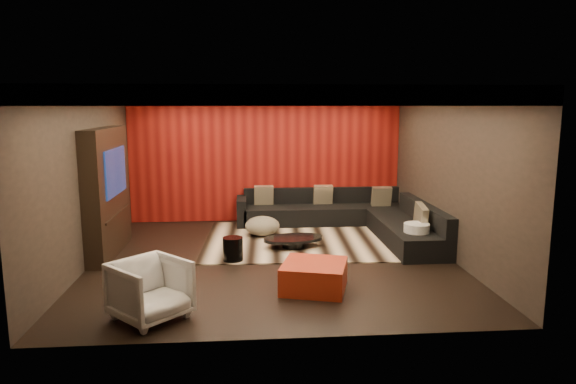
{
  "coord_description": "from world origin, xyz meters",
  "views": [
    {
      "loc": [
        -0.44,
        -8.38,
        2.6
      ],
      "look_at": [
        0.3,
        0.6,
        1.05
      ],
      "focal_mm": 32.0,
      "sensor_mm": 36.0,
      "label": 1
    }
  ],
  "objects": [
    {
      "name": "cove_right",
      "position": [
        2.36,
        0.0,
        2.6
      ],
      "size": [
        0.08,
        4.8,
        0.04
      ],
      "primitive_type": "cube",
      "color": "#FFD899",
      "rests_on": "ground"
    },
    {
      "name": "white_side_table",
      "position": [
        2.5,
        0.07,
        0.28
      ],
      "size": [
        0.45,
        0.45,
        0.55
      ],
      "primitive_type": "cylinder",
      "rotation": [
        0.0,
        0.0,
        -0.01
      ],
      "color": "silver",
      "rests_on": "floor"
    },
    {
      "name": "throw_pillows",
      "position": [
        1.58,
        2.03,
        0.62
      ],
      "size": [
        2.98,
        2.77,
        0.5
      ],
      "color": "tan",
      "rests_on": "sectional_sofa"
    },
    {
      "name": "floor",
      "position": [
        0.0,
        0.0,
        -0.01
      ],
      "size": [
        6.0,
        6.0,
        0.02
      ],
      "primitive_type": "cube",
      "color": "black",
      "rests_on": "ground"
    },
    {
      "name": "red_feature_wall",
      "position": [
        0.0,
        2.97,
        1.4
      ],
      "size": [
        5.98,
        0.05,
        2.78
      ],
      "primitive_type": "cube",
      "color": "#6B0C0A",
      "rests_on": "ground"
    },
    {
      "name": "soffit_back",
      "position": [
        0.0,
        2.7,
        2.69
      ],
      "size": [
        6.0,
        0.6,
        0.22
      ],
      "primitive_type": "cube",
      "color": "silver",
      "rests_on": "ground"
    },
    {
      "name": "tv_surround",
      "position": [
        -2.85,
        0.6,
        1.1
      ],
      "size": [
        0.3,
        2.0,
        2.2
      ],
      "primitive_type": "cube",
      "color": "black",
      "rests_on": "ground"
    },
    {
      "name": "striped_pouf",
      "position": [
        -0.14,
        1.55,
        0.21
      ],
      "size": [
        0.76,
        0.76,
        0.38
      ],
      "primitive_type": "ellipsoid",
      "rotation": [
        0.0,
        0.0,
        0.11
      ],
      "color": "beige",
      "rests_on": "rug"
    },
    {
      "name": "ceiling",
      "position": [
        0.0,
        0.0,
        2.81
      ],
      "size": [
        6.0,
        6.0,
        0.02
      ],
      "primitive_type": "cube",
      "color": "silver",
      "rests_on": "ground"
    },
    {
      "name": "armchair",
      "position": [
        -1.62,
        -2.33,
        0.37
      ],
      "size": [
        1.13,
        1.13,
        0.74
      ],
      "primitive_type": "imported",
      "rotation": [
        0.0,
        0.0,
        0.78
      ],
      "color": "silver",
      "rests_on": "floor"
    },
    {
      "name": "soffit_front",
      "position": [
        0.0,
        -2.7,
        2.69
      ],
      "size": [
        6.0,
        0.6,
        0.22
      ],
      "primitive_type": "cube",
      "color": "silver",
      "rests_on": "ground"
    },
    {
      "name": "wall_left",
      "position": [
        -3.01,
        0.0,
        1.4
      ],
      "size": [
        0.02,
        6.0,
        2.8
      ],
      "primitive_type": "cube",
      "color": "black",
      "rests_on": "ground"
    },
    {
      "name": "cove_left",
      "position": [
        -2.36,
        0.0,
        2.6
      ],
      "size": [
        0.08,
        4.8,
        0.04
      ],
      "primitive_type": "cube",
      "color": "#FFD899",
      "rests_on": "ground"
    },
    {
      "name": "tv_screen",
      "position": [
        -2.69,
        0.6,
        1.45
      ],
      "size": [
        0.04,
        1.3,
        0.8
      ],
      "primitive_type": "cube",
      "color": "black",
      "rests_on": "ground"
    },
    {
      "name": "orange_ottoman",
      "position": [
        0.5,
        -1.48,
        0.19
      ],
      "size": [
        1.08,
        1.08,
        0.39
      ],
      "primitive_type": "cube",
      "rotation": [
        0.0,
        0.0,
        -0.28
      ],
      "color": "#A82A15",
      "rests_on": "floor"
    },
    {
      "name": "tv_shelf",
      "position": [
        -2.69,
        0.6,
        0.7
      ],
      "size": [
        0.04,
        1.6,
        0.04
      ],
      "primitive_type": "cube",
      "color": "black",
      "rests_on": "ground"
    },
    {
      "name": "wall_right",
      "position": [
        3.01,
        0.0,
        1.4
      ],
      "size": [
        0.02,
        6.0,
        2.8
      ],
      "primitive_type": "cube",
      "color": "black",
      "rests_on": "ground"
    },
    {
      "name": "cove_front",
      "position": [
        0.0,
        -2.36,
        2.6
      ],
      "size": [
        4.8,
        0.08,
        0.04
      ],
      "primitive_type": "cube",
      "color": "#FFD899",
      "rests_on": "ground"
    },
    {
      "name": "wall_back",
      "position": [
        0.0,
        3.01,
        1.4
      ],
      "size": [
        6.0,
        0.02,
        2.8
      ],
      "primitive_type": "cube",
      "color": "black",
      "rests_on": "ground"
    },
    {
      "name": "soffit_left",
      "position": [
        -2.7,
        0.0,
        2.69
      ],
      "size": [
        0.6,
        4.8,
        0.22
      ],
      "primitive_type": "cube",
      "color": "silver",
      "rests_on": "ground"
    },
    {
      "name": "cove_back",
      "position": [
        0.0,
        2.36,
        2.6
      ],
      "size": [
        4.8,
        0.08,
        0.04
      ],
      "primitive_type": "cube",
      "color": "#FFD899",
      "rests_on": "ground"
    },
    {
      "name": "coffee_table",
      "position": [
        0.4,
        0.64,
        0.11
      ],
      "size": [
        1.29,
        1.29,
        0.19
      ],
      "primitive_type": "cylinder",
      "rotation": [
        0.0,
        0.0,
        0.19
      ],
      "color": "black",
      "rests_on": "rug"
    },
    {
      "name": "rug",
      "position": [
        0.76,
        1.17,
        0.01
      ],
      "size": [
        4.13,
        3.17,
        0.02
      ],
      "primitive_type": "cube",
      "rotation": [
        0.0,
        0.0,
        -0.04
      ],
      "color": "beige",
      "rests_on": "floor"
    },
    {
      "name": "sectional_sofa",
      "position": [
        1.73,
        1.86,
        0.26
      ],
      "size": [
        3.65,
        3.5,
        0.75
      ],
      "color": "black",
      "rests_on": "floor"
    },
    {
      "name": "drum_stool",
      "position": [
        -0.68,
        -0.08,
        0.22
      ],
      "size": [
        0.41,
        0.41,
        0.39
      ],
      "primitive_type": "cylinder",
      "rotation": [
        0.0,
        0.0,
        -0.26
      ],
      "color": "black",
      "rests_on": "rug"
    },
    {
      "name": "soffit_right",
      "position": [
        2.7,
        0.0,
        2.69
      ],
      "size": [
        0.6,
        4.8,
        0.22
      ],
      "primitive_type": "cube",
      "color": "silver",
      "rests_on": "ground"
    }
  ]
}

